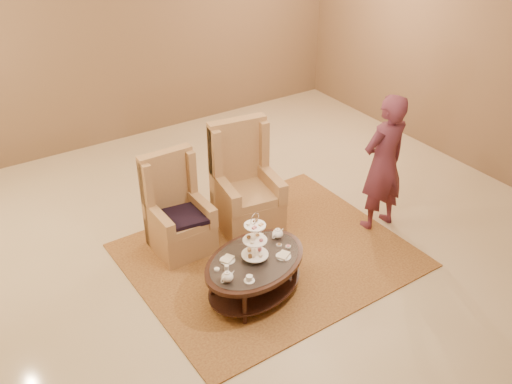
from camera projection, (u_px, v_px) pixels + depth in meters
ground at (255, 265)px, 6.57m from camera, size 8.00×8.00×0.00m
ceiling at (255, 265)px, 6.57m from camera, size 8.00×8.00×0.02m
wall_back at (110, 32)px, 8.52m from camera, size 8.00×0.04×3.50m
wall_right at (509, 57)px, 7.51m from camera, size 0.04×8.00×3.50m
rug at (269, 255)px, 6.72m from camera, size 3.15×2.64×0.02m
tea_table at (255, 265)px, 5.98m from camera, size 1.43×1.18×1.03m
armchair_left at (177, 218)px, 6.69m from camera, size 0.65×0.67×1.20m
armchair_right at (245, 192)px, 7.10m from camera, size 0.83×0.85×1.35m
person at (383, 164)px, 6.82m from camera, size 0.64×0.42×1.76m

